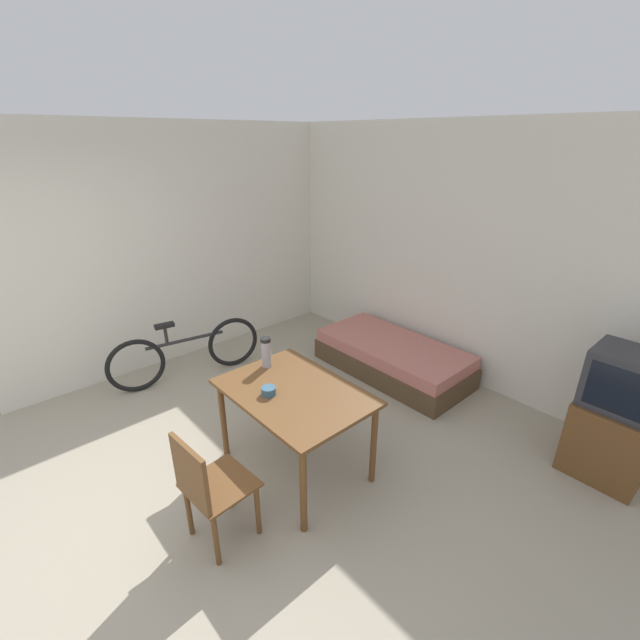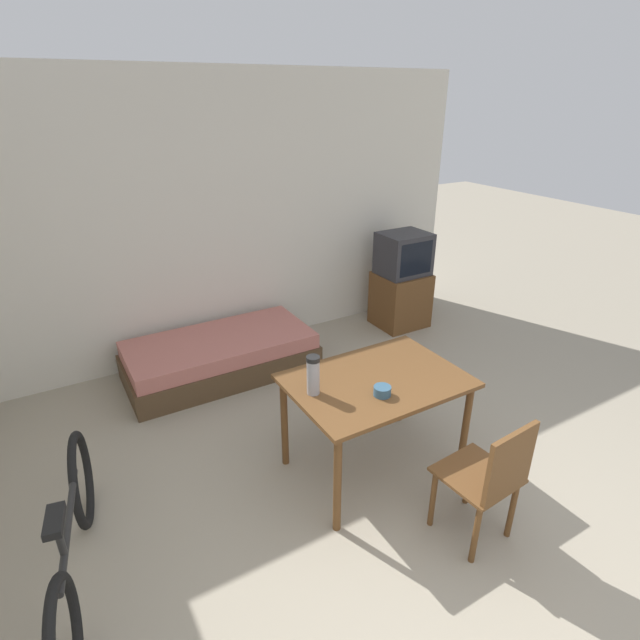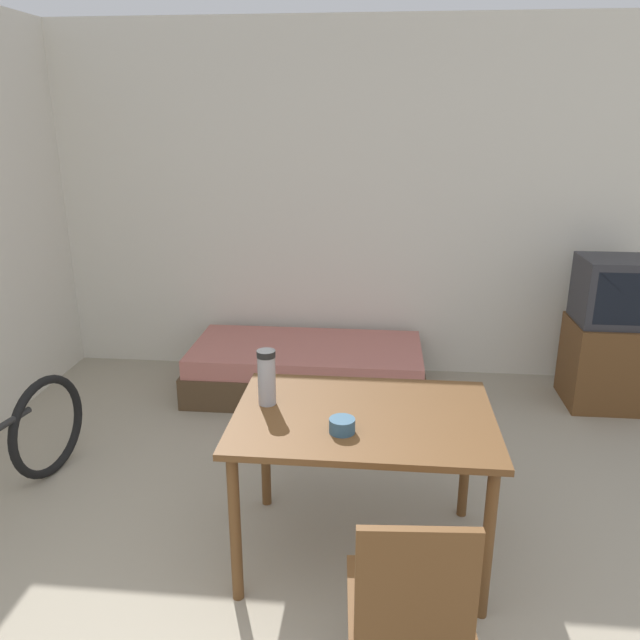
{
  "view_description": "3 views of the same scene",
  "coord_description": "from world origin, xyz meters",
  "views": [
    {
      "loc": [
        2.42,
        -0.49,
        2.53
      ],
      "look_at": [
        -0.26,
        1.91,
        0.98
      ],
      "focal_mm": 24.0,
      "sensor_mm": 36.0,
      "label": 1
    },
    {
      "loc": [
        -1.56,
        -1.05,
        2.49
      ],
      "look_at": [
        0.16,
        1.87,
        0.93
      ],
      "focal_mm": 28.0,
      "sensor_mm": 36.0,
      "label": 2
    },
    {
      "loc": [
        0.26,
        -1.3,
        2.01
      ],
      "look_at": [
        -0.04,
        1.81,
        0.98
      ],
      "focal_mm": 35.0,
      "sensor_mm": 36.0,
      "label": 3
    }
  ],
  "objects": [
    {
      "name": "wall_back",
      "position": [
        0.0,
        3.56,
        1.35
      ],
      "size": [
        5.57,
        0.06,
        2.7
      ],
      "color": "silver",
      "rests_on": "ground_plane"
    },
    {
      "name": "bicycle",
      "position": [
        -1.72,
        1.22,
        0.31
      ],
      "size": [
        0.35,
        1.66,
        0.71
      ],
      "color": "black",
      "rests_on": "ground_plane"
    },
    {
      "name": "daybed",
      "position": [
        -0.26,
        3.03,
        0.19
      ],
      "size": [
        1.75,
        0.84,
        0.38
      ],
      "color": "#4C3823",
      "rests_on": "ground_plane"
    },
    {
      "name": "tv",
      "position": [
        1.91,
        3.05,
        0.52
      ],
      "size": [
        0.55,
        0.5,
        1.08
      ],
      "color": "brown",
      "rests_on": "ground_plane"
    },
    {
      "name": "wooden_chair",
      "position": [
        0.4,
        0.36,
        0.49
      ],
      "size": [
        0.44,
        0.44,
        0.86
      ],
      "color": "brown",
      "rests_on": "ground_plane"
    },
    {
      "name": "dining_table",
      "position": [
        0.21,
        1.22,
        0.65
      ],
      "size": [
        1.16,
        0.82,
        0.74
      ],
      "color": "brown",
      "rests_on": "ground_plane"
    },
    {
      "name": "ground_plane",
      "position": [
        0.0,
        0.0,
        0.0
      ],
      "size": [
        20.0,
        20.0,
        0.0
      ],
      "primitive_type": "plane",
      "color": "#9E937F"
    },
    {
      "name": "mate_bowl",
      "position": [
        0.12,
        1.05,
        0.77
      ],
      "size": [
        0.11,
        0.11,
        0.06
      ],
      "color": "#335670",
      "rests_on": "dining_table"
    },
    {
      "name": "thermos_flask",
      "position": [
        -0.24,
        1.29,
        0.88
      ],
      "size": [
        0.09,
        0.09,
        0.26
      ],
      "color": "#99999E",
      "rests_on": "dining_table"
    }
  ]
}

